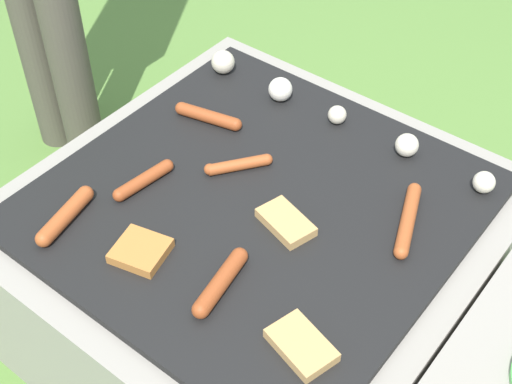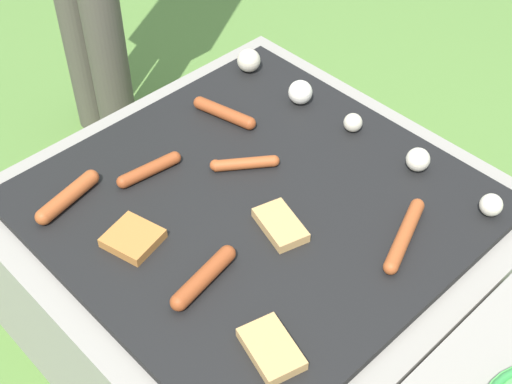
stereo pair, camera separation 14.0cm
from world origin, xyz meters
name	(u,v)px [view 1 (the left image)]	position (x,y,z in m)	size (l,w,h in m)	color
ground_plane	(256,324)	(0.00, 0.00, 0.00)	(14.00, 14.00, 0.00)	#567F38
grill	(256,268)	(0.00, 0.00, 0.21)	(0.89, 0.89, 0.42)	gray
sausage_back_left	(221,282)	(0.09, -0.21, 0.44)	(0.05, 0.16, 0.03)	#93421E
sausage_back_center	(408,220)	(0.27, 0.12, 0.44)	(0.09, 0.19, 0.03)	#A34C23
sausage_mid_right	(144,180)	(-0.20, -0.11, 0.44)	(0.04, 0.15, 0.03)	#93421E
sausage_front_right	(208,116)	(-0.24, 0.13, 0.44)	(0.16, 0.06, 0.03)	#93421E
sausage_front_center	(65,216)	(-0.25, -0.27, 0.44)	(0.06, 0.16, 0.03)	#A34C23
sausage_back_right	(238,165)	(-0.08, 0.05, 0.44)	(0.10, 0.12, 0.02)	#A34C23
bread_slice_right	(301,345)	(0.27, -0.23, 0.43)	(0.13, 0.10, 0.02)	tan
bread_slice_left	(141,251)	(-0.08, -0.24, 0.43)	(0.11, 0.11, 0.02)	#B27033
bread_slice_center	(286,222)	(0.09, -0.02, 0.43)	(0.13, 0.09, 0.02)	tan
mushroom_row	(318,106)	(-0.06, 0.30, 0.45)	(0.72, 0.06, 0.06)	beige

